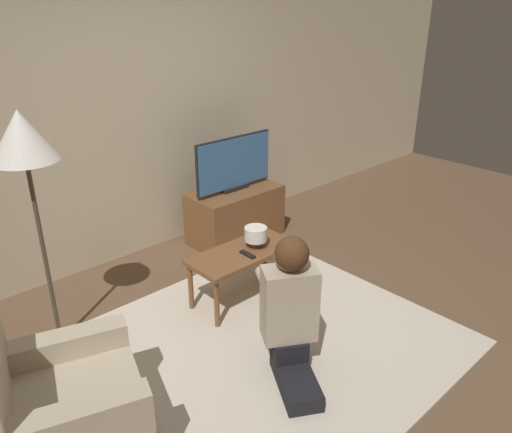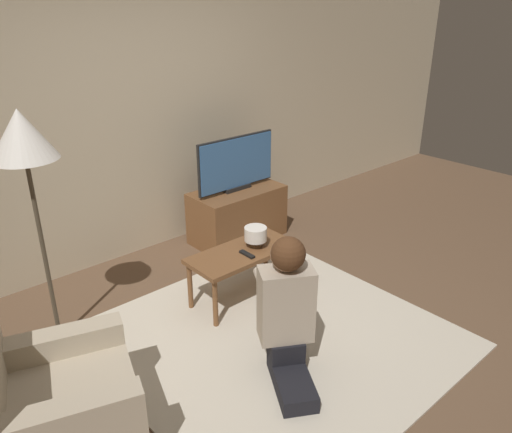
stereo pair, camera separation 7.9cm
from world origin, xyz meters
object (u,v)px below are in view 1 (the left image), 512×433
floor_lamp (24,148)px  person_kneeling (290,307)px  table_lamp (256,235)px  tv (234,163)px  coffee_table (243,257)px  armchair (58,415)px

floor_lamp → person_kneeling: size_ratio=1.73×
person_kneeling → table_lamp: (0.48, 0.84, 0.04)m
tv → floor_lamp: bearing=-168.1°
tv → person_kneeling: 2.07m
person_kneeling → coffee_table: bearing=-81.8°
armchair → table_lamp: (1.85, 0.48, 0.26)m
coffee_table → person_kneeling: (-0.36, -0.85, 0.11)m
tv → armchair: tv is taller
coffee_table → person_kneeling: 0.93m
coffee_table → person_kneeling: person_kneeling is taller
coffee_table → floor_lamp: size_ratio=0.53×
armchair → table_lamp: armchair is taller
tv → table_lamp: 1.12m
tv → table_lamp: (-0.57, -0.92, -0.26)m
tv → floor_lamp: floor_lamp is taller
coffee_table → floor_lamp: (-1.34, 0.48, 1.05)m
coffee_table → armchair: 1.80m
tv → table_lamp: bearing=-121.7°
armchair → person_kneeling: 1.43m
tv → person_kneeling: tv is taller
table_lamp → coffee_table: bearing=172.7°
floor_lamp → armchair: (-0.39, -0.98, -1.15)m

